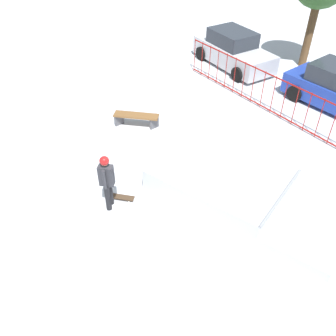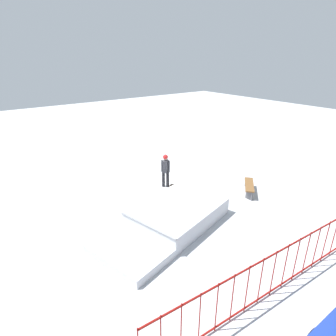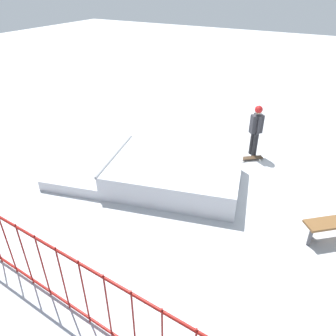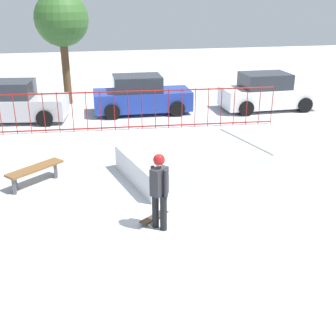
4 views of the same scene
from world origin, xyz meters
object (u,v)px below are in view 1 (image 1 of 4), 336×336
Objects in this scene: skater at (107,179)px; park_bench at (136,118)px; skateboard at (120,197)px; skate_ramp at (234,187)px; parked_car_silver at (233,51)px.

park_bench is at bearing 92.16° from skater.
skater reaches higher than park_bench.
park_bench reaches higher than skateboard.
skate_ramp is at bearing 15.74° from skater.
parked_car_silver is (-4.15, 9.54, -0.28)m from skater.
skateboard is at bearing -43.40° from park_bench.
skater is 1.00m from skateboard.
park_bench is 0.34× the size of parked_car_silver.
skater is 10.41m from parked_car_silver.
parked_car_silver reaches higher than park_bench.
skateboard is (-1.96, -2.56, -0.24)m from skate_ramp.
parked_car_silver is at bearing 118.61° from skate_ramp.
skate_ramp is at bearing 14.56° from skateboard.
skate_ramp is 7.78× the size of skateboard.
park_bench is at bearing 165.50° from skate_ramp.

